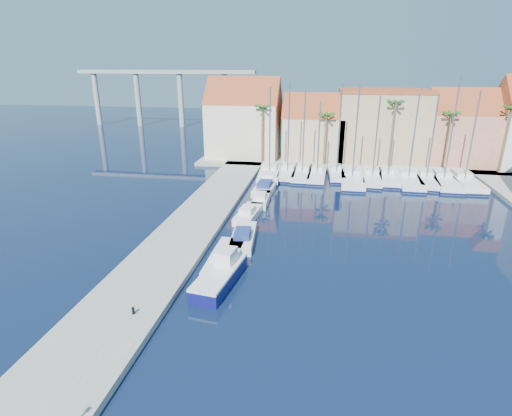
{
  "coord_description": "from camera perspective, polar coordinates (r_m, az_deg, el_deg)",
  "views": [
    {
      "loc": [
        3.8,
        -21.57,
        15.73
      ],
      "look_at": [
        -2.15,
        13.31,
        3.0
      ],
      "focal_mm": 28.0,
      "sensor_mm": 36.0,
      "label": 1
    }
  ],
  "objects": [
    {
      "name": "sailboat_3",
      "position": [
        59.67,
        8.73,
        4.84
      ],
      "size": [
        2.82,
        9.46,
        11.05
      ],
      "rotation": [
        0.0,
        0.0,
        -0.04
      ],
      "color": "white",
      "rests_on": "ground"
    },
    {
      "name": "building_3",
      "position": [
        72.45,
        27.03,
        9.85
      ],
      "size": [
        10.3,
        8.0,
        12.0
      ],
      "color": "#B06F59",
      "rests_on": "shore_north"
    },
    {
      "name": "viaduct",
      "position": [
        112.23,
        -13.34,
        16.49
      ],
      "size": [
        48.0,
        2.2,
        14.45
      ],
      "color": "#9E9E99",
      "rests_on": "ground"
    },
    {
      "name": "sailboat_4",
      "position": [
        60.55,
        11.37,
        4.96
      ],
      "size": [
        2.64,
        8.39,
        13.32
      ],
      "rotation": [
        0.0,
        0.0,
        0.05
      ],
      "color": "white",
      "rests_on": "ground"
    },
    {
      "name": "sailboat_9",
      "position": [
        61.26,
        23.1,
        3.87
      ],
      "size": [
        3.42,
        9.95,
        12.15
      ],
      "rotation": [
        0.0,
        0.0,
        -0.09
      ],
      "color": "white",
      "rests_on": "ground"
    },
    {
      "name": "ground",
      "position": [
        26.97,
        -0.26,
        -15.89
      ],
      "size": [
        260.0,
        260.0,
        0.0
      ],
      "primitive_type": "plane",
      "color": "black",
      "rests_on": "ground"
    },
    {
      "name": "quay_west",
      "position": [
        40.42,
        -9.58,
        -3.02
      ],
      "size": [
        6.0,
        77.0,
        0.5
      ],
      "primitive_type": "cube",
      "color": "gray",
      "rests_on": "ground"
    },
    {
      "name": "shore_north",
      "position": [
        71.55,
        14.52,
        6.66
      ],
      "size": [
        54.0,
        16.0,
        0.5
      ],
      "primitive_type": "cube",
      "color": "gray",
      "rests_on": "ground"
    },
    {
      "name": "palm_1",
      "position": [
        64.03,
        10.04,
        12.68
      ],
      "size": [
        2.6,
        2.6,
        9.15
      ],
      "color": "brown",
      "rests_on": "shore_north"
    },
    {
      "name": "sailboat_10",
      "position": [
        62.0,
        25.12,
        3.75
      ],
      "size": [
        3.41,
        11.57,
        14.33
      ],
      "rotation": [
        0.0,
        0.0,
        -0.03
      ],
      "color": "white",
      "rests_on": "ground"
    },
    {
      "name": "building_2",
      "position": [
        70.82,
        17.4,
        11.22
      ],
      "size": [
        14.2,
        10.2,
        11.5
      ],
      "color": "tan",
      "rests_on": "shore_north"
    },
    {
      "name": "sailboat_5",
      "position": [
        58.88,
        13.54,
        4.31
      ],
      "size": [
        3.36,
        12.0,
        13.1
      ],
      "rotation": [
        0.0,
        0.0,
        -0.02
      ],
      "color": "white",
      "rests_on": "ground"
    },
    {
      "name": "motorboat_west_1",
      "position": [
        37.55,
        -1.84,
        -4.14
      ],
      "size": [
        2.61,
        6.54,
        1.4
      ],
      "rotation": [
        0.0,
        0.0,
        0.09
      ],
      "color": "white",
      "rests_on": "ground"
    },
    {
      "name": "motorboat_west_6",
      "position": [
        62.06,
        2.3,
        5.57
      ],
      "size": [
        2.49,
        6.78,
        1.4
      ],
      "rotation": [
        0.0,
        0.0,
        0.05
      ],
      "color": "white",
      "rests_on": "ground"
    },
    {
      "name": "sailboat_8",
      "position": [
        60.7,
        20.83,
        4.01
      ],
      "size": [
        3.31,
        11.65,
        12.17
      ],
      "rotation": [
        0.0,
        0.0,
        -0.02
      ],
      "color": "white",
      "rests_on": "ground"
    },
    {
      "name": "palm_2",
      "position": [
        64.64,
        19.29,
        13.65
      ],
      "size": [
        2.6,
        2.6,
        11.15
      ],
      "color": "brown",
      "rests_on": "shore_north"
    },
    {
      "name": "sailboat_11",
      "position": [
        62.84,
        27.45,
        3.57
      ],
      "size": [
        3.19,
        11.29,
        12.68
      ],
      "rotation": [
        0.0,
        0.0,
        0.02
      ],
      "color": "white",
      "rests_on": "ground"
    },
    {
      "name": "motorboat_west_2",
      "position": [
        43.35,
        -1.09,
        -0.77
      ],
      "size": [
        2.45,
        6.17,
        1.4
      ],
      "rotation": [
        0.0,
        0.0,
        -0.09
      ],
      "color": "white",
      "rests_on": "ground"
    },
    {
      "name": "sailboat_7",
      "position": [
        60.62,
        18.23,
        4.31
      ],
      "size": [
        2.59,
        9.4,
        11.31
      ],
      "rotation": [
        0.0,
        0.0,
        -0.01
      ],
      "color": "white",
      "rests_on": "ground"
    },
    {
      "name": "fishing_boat",
      "position": [
        30.81,
        -5.08,
        -9.37
      ],
      "size": [
        3.04,
        6.76,
        2.28
      ],
      "rotation": [
        0.0,
        0.0,
        -0.14
      ],
      "color": "#0E0F54",
      "rests_on": "ground"
    },
    {
      "name": "palm_4",
      "position": [
        69.04,
        32.69,
        11.62
      ],
      "size": [
        2.6,
        2.6,
        10.65
      ],
      "color": "brown",
      "rests_on": "shore_north"
    },
    {
      "name": "bollard",
      "position": [
        27.81,
        -17.13,
        -13.85
      ],
      "size": [
        0.19,
        0.19,
        0.47
      ],
      "primitive_type": "cylinder",
      "color": "black",
      "rests_on": "quay_west"
    },
    {
      "name": "sailboat_0",
      "position": [
        59.85,
        1.97,
        5.1
      ],
      "size": [
        3.75,
        11.54,
        12.88
      ],
      "rotation": [
        0.0,
        0.0,
        0.07
      ],
      "color": "white",
      "rests_on": "ground"
    },
    {
      "name": "motorboat_west_5",
      "position": [
        57.16,
        1.74,
        4.33
      ],
      "size": [
        2.94,
        7.19,
        1.4
      ],
      "rotation": [
        0.0,
        0.0,
        0.1
      ],
      "color": "white",
      "rests_on": "ground"
    },
    {
      "name": "motorboat_west_4",
      "position": [
        52.91,
        1.37,
        3.06
      ],
      "size": [
        2.71,
        7.52,
        1.4
      ],
      "rotation": [
        0.0,
        0.0,
        -0.05
      ],
      "color": "white",
      "rests_on": "ground"
    },
    {
      "name": "sailboat_6",
      "position": [
        59.83,
        16.26,
        4.32
      ],
      "size": [
        3.42,
        9.95,
        11.86
      ],
      "rotation": [
        0.0,
        0.0,
        -0.09
      ],
      "color": "white",
      "rests_on": "ground"
    },
    {
      "name": "building_1",
      "position": [
        69.39,
        8.24,
        10.94
      ],
      "size": [
        10.3,
        8.0,
        11.0
      ],
      "color": "#C1B088",
      "rests_on": "shore_north"
    },
    {
      "name": "sailboat_1",
      "position": [
        60.36,
        4.56,
        5.22
      ],
      "size": [
        2.53,
        9.28,
        13.56
      ],
      "rotation": [
        0.0,
        0.0,
        0.01
      ],
      "color": "white",
      "rests_on": "ground"
    },
    {
      "name": "motorboat_west_3",
      "position": [
        48.02,
        0.74,
        1.31
      ],
      "size": [
        1.88,
        5.52,
        1.4
      ],
      "rotation": [
        0.0,
        0.0,
        0.02
      ],
      "color": "white",
      "rests_on": "ground"
    },
    {
      "name": "building_0",
      "position": [
        70.55,
        -1.72,
        12.28
      ],
      "size": [
        12.3,
        9.0,
        13.5
      ],
      "color": "beige",
      "rests_on": "shore_north"
    },
    {
      "name": "palm_3",
      "position": [
        66.51,
        26.08,
        11.69
      ],
      "size": [
        2.6,
        2.6,
        9.65
      ],
      "color": "brown",
      "rests_on": "shore_north"
    },
    {
      "name": "motorboat_west_0",
      "position": [
        33.69,
        -4.56,
        -7.14
      ],
      "size": [
        2.25,
        7.0,
        1.4
      ],
      "rotation": [
        0.0,
        0.0,
        0.0
      ],
      "color": "white",
      "rests_on": "ground"
    },
    {
      "name": "palm_0",
      "position": [
        64.67,
        0.95,
        13.88
      ],
      "size": [
        2.6,
        2.6,
        10.15
      ],
      "color": "brown",
      "rests_on": "shore_north"
    },
    {
      "name": "sailboat_2",
      "position": [
        60.13,
        6.67,
        5.07
      ],
      "size": [
        2.9,
        9.96,
        12.36
      ],
      "rotation": [
        0.0,
        0.0,
        -0.03
      ],
      "color": "white",
      "rests_on": "ground"
    }
  ]
}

